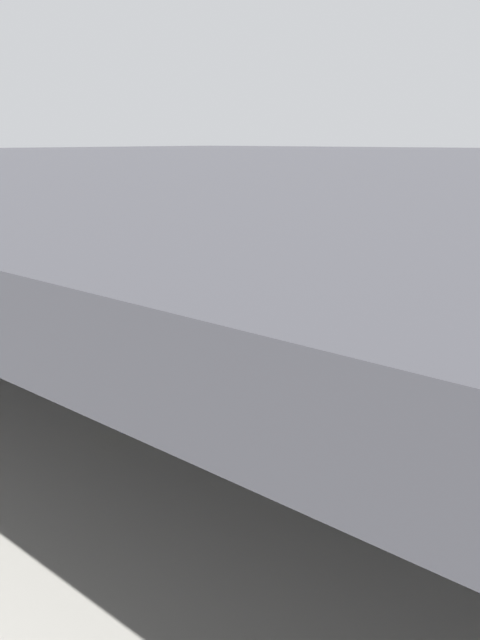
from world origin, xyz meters
name	(u,v)px	position (x,y,z in m)	size (l,w,h in m)	color
ground_plane	(237,333)	(0.00, 0.00, 0.00)	(110.00, 110.00, 0.00)	gray
hangar_structure	(329,160)	(-0.08, 13.76, 14.15)	(121.00, 99.00, 14.78)	#4C4F54
airplane_main	(259,295)	(1.55, 0.99, 3.45)	(35.29, 35.52, 11.47)	white
boarding_stairs	(222,366)	(5.57, -8.36, 0.73)	(4.43, 2.75, 4.66)	slate
crew_worker_near_nose	(121,418)	(7.03, -18.58, 0.91)	(0.54, 0.28, 1.61)	#232838
crew_worker_by_stairs	(198,380)	(6.52, -11.73, 1.01)	(0.37, 0.49, 1.75)	#232838
traffic_cone_orange	(175,435)	(9.96, -17.21, 0.29)	(0.36, 0.36, 0.60)	black
baggage_tug	(347,320)	(6.05, 8.09, 0.53)	(1.66, 2.39, 0.90)	yellow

